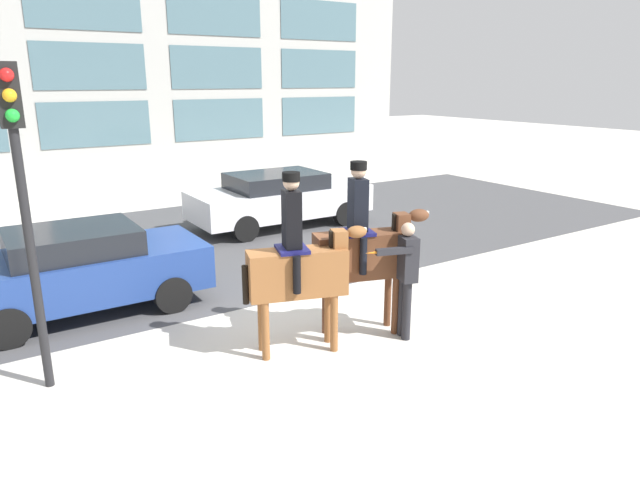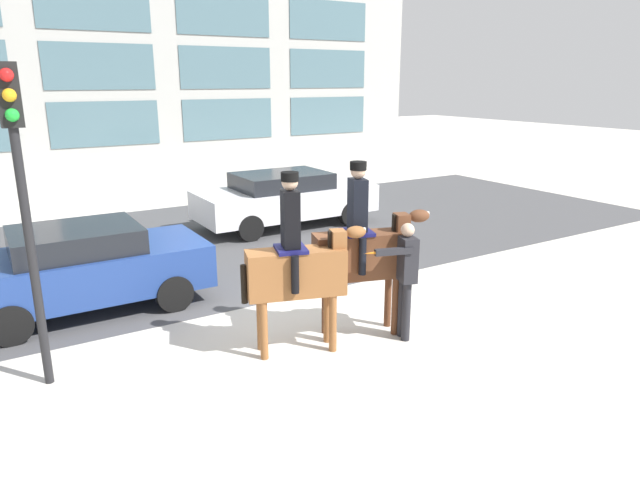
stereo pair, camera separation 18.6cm
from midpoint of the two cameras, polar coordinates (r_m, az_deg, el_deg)
ground_plane at (r=9.68m, az=-3.18°, el=-7.20°), size 80.00×80.00×0.00m
road_surface at (r=13.82m, az=-12.61°, el=-0.45°), size 25.64×8.50×0.01m
mounted_horse_lead at (r=7.93m, az=-1.59°, el=-2.63°), size 1.74×0.83×2.59m
mounted_horse_companion at (r=8.47m, az=4.96°, el=-1.00°), size 1.81×0.84×2.65m
pedestrian_bystander at (r=8.46m, az=9.13°, el=-3.16°), size 0.90×0.45×1.79m
street_car_near_lane at (r=10.27m, az=-22.06°, el=-2.47°), size 3.95×1.86×1.45m
street_car_far_lane at (r=15.12m, az=-3.16°, el=4.26°), size 4.71×1.99×1.43m
traffic_light at (r=7.49m, az=-27.12°, el=5.51°), size 0.24×0.29×3.97m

